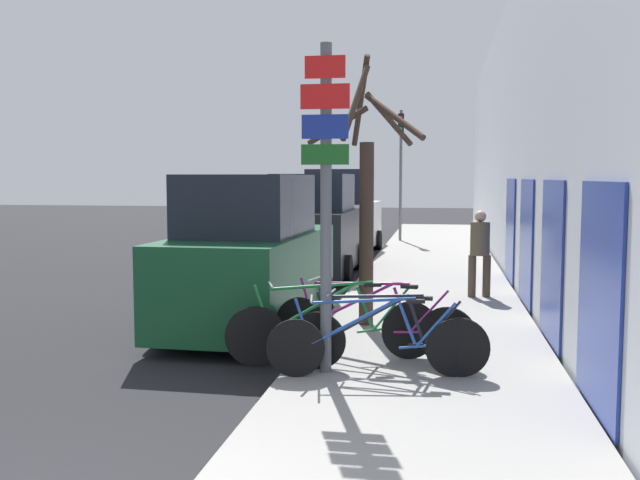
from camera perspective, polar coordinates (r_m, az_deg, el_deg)
The scene contains 14 objects.
ground_plane at distance 15.21m, azimuth -0.95°, elevation -3.87°, with size 80.00×80.00×0.00m, color black.
sidewalk_curb at distance 17.71m, azimuth 9.03°, elevation -2.41°, with size 3.20×32.00×0.15m.
building_facade at distance 17.59m, azimuth 14.93°, elevation 7.72°, with size 0.23×32.00×6.50m.
signpost at distance 7.95m, azimuth 0.47°, elevation 3.52°, with size 0.54×0.15×3.68m.
bicycle_0 at distance 7.98m, azimuth 4.44°, elevation -8.18°, with size 2.39×0.56×0.90m.
bicycle_1 at distance 8.16m, azimuth 5.39°, elevation -7.87°, with size 2.28×0.44×0.92m.
bicycle_2 at distance 8.56m, azimuth 1.12°, elevation -7.06°, with size 2.46×0.90×0.98m.
bicycle_3 at distance 8.76m, azimuth 4.15°, elevation -6.82°, with size 2.52×0.66×0.96m.
parked_car_0 at distance 11.12m, azimuth -5.58°, elevation -1.56°, with size 2.10×4.55×2.40m.
parked_car_1 at distance 16.96m, azimuth -0.44°, elevation 0.83°, with size 2.09×4.31×2.43m.
parked_car_2 at distance 21.93m, azimuth 1.69°, elevation 1.93°, with size 2.28×4.54×2.59m.
pedestrian_near at distance 13.44m, azimuth 12.67°, elevation -0.56°, with size 0.41×0.36×1.60m.
street_tree at distance 10.60m, azimuth 3.77°, elevation 3.18°, with size 1.83×1.92×4.01m.
traffic_light at distance 24.90m, azimuth 6.48°, elevation 6.59°, with size 0.20×0.30×4.50m.
Camera 1 is at (2.76, -3.56, 2.37)m, focal length 40.00 mm.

